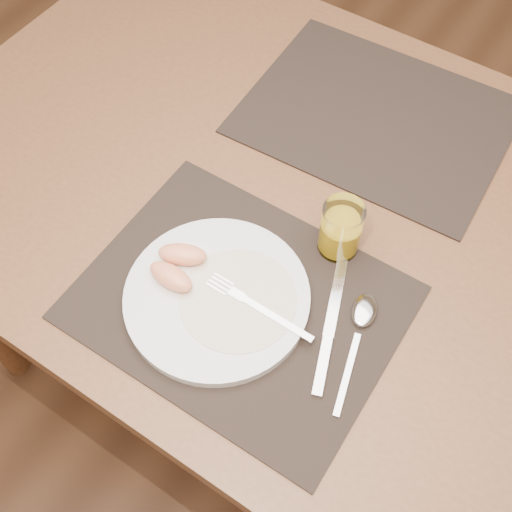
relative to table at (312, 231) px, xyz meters
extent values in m
plane|color=#57331D|center=(0.00, 0.00, -0.67)|extent=(5.00, 5.00, 0.00)
cube|color=brown|center=(0.00, 0.00, 0.06)|extent=(1.40, 0.90, 0.04)
cylinder|color=brown|center=(-0.62, 0.37, -0.31)|extent=(0.06, 0.06, 0.71)
cube|color=black|center=(0.00, -0.22, 0.09)|extent=(0.45, 0.35, 0.00)
cube|color=black|center=(-0.01, 0.22, 0.09)|extent=(0.47, 0.37, 0.00)
cylinder|color=white|center=(-0.03, -0.24, 0.10)|extent=(0.27, 0.27, 0.02)
cylinder|color=white|center=(0.00, -0.23, 0.10)|extent=(0.17, 0.17, 0.00)
cube|color=silver|center=(0.07, -0.22, 0.11)|extent=(0.12, 0.01, 0.00)
cube|color=silver|center=(0.00, -0.22, 0.11)|extent=(0.03, 0.01, 0.00)
cube|color=silver|center=(-0.03, -0.22, 0.11)|extent=(0.03, 0.02, 0.00)
cube|color=silver|center=(0.11, -0.14, 0.09)|extent=(0.06, 0.13, 0.00)
cube|color=silver|center=(0.15, -0.24, 0.09)|extent=(0.04, 0.09, 0.01)
cube|color=silver|center=(0.19, -0.23, 0.09)|extent=(0.04, 0.12, 0.00)
ellipsoid|color=silver|center=(0.16, -0.14, 0.09)|extent=(0.05, 0.06, 0.01)
cylinder|color=white|center=(0.07, -0.06, 0.13)|extent=(0.06, 0.06, 0.09)
cylinder|color=yellow|center=(0.07, -0.06, 0.12)|extent=(0.05, 0.05, 0.05)
ellipsoid|color=#FF9A68|center=(-0.09, -0.25, 0.12)|extent=(0.07, 0.04, 0.03)
ellipsoid|color=#FF9A68|center=(-0.10, -0.21, 0.12)|extent=(0.08, 0.06, 0.03)
camera|label=1|loc=(0.26, -0.58, 0.91)|focal=45.00mm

